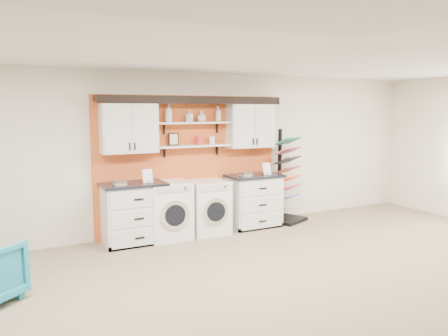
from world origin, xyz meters
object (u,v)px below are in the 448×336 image
base_cabinet_right (254,201)px  sample_rack (286,193)px  base_cabinet_left (134,213)px  washer (168,210)px  dryer (207,207)px

base_cabinet_right → sample_rack: 0.76m
base_cabinet_left → base_cabinet_right: 2.26m
base_cabinet_left → washer: bearing=-0.3°
base_cabinet_right → sample_rack: sample_rack is taller
sample_rack → base_cabinet_right: bearing=160.0°
washer → base_cabinet_right: bearing=0.1°
base_cabinet_left → base_cabinet_right: (2.26, 0.00, -0.01)m
base_cabinet_left → washer: (0.58, -0.00, -0.01)m
washer → sample_rack: 2.44m
washer → base_cabinet_left: bearing=179.7°
dryer → sample_rack: bearing=1.3°
base_cabinet_left → dryer: (1.31, -0.00, -0.03)m
base_cabinet_left → dryer: base_cabinet_left is taller
dryer → sample_rack: sample_rack is taller
washer → sample_rack: (2.44, 0.04, 0.07)m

